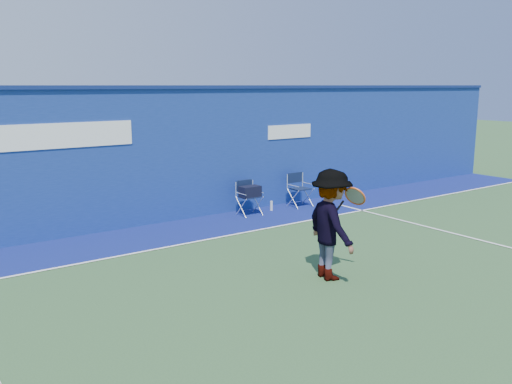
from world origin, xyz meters
TOP-DOWN VIEW (x-y plane):
  - ground at (0.00, 0.00)m, footprint 80.00×80.00m
  - stadium_wall at (-0.00, 5.20)m, footprint 24.00×0.50m
  - out_of_bounds_strip at (0.00, 4.10)m, footprint 24.00×1.80m
  - court_lines at (0.00, 0.60)m, footprint 24.00×12.00m
  - directors_chair_left at (1.95, 4.47)m, footprint 0.49×0.46m
  - directors_chair_right at (3.57, 4.50)m, footprint 0.51×0.46m
  - water_bottle at (2.67, 4.54)m, footprint 0.07×0.07m
  - tennis_player at (0.54, 0.15)m, footprint 1.00×1.27m

SIDE VIEW (x-z plane):
  - ground at x=0.00m, z-range 0.00..0.00m
  - out_of_bounds_strip at x=0.00m, z-range 0.00..0.01m
  - court_lines at x=0.00m, z-range 0.01..0.01m
  - water_bottle at x=2.67m, z-range 0.00..0.25m
  - directors_chair_right at x=3.57m, z-range -0.16..0.70m
  - directors_chair_left at x=1.95m, z-range -0.06..0.77m
  - tennis_player at x=0.54m, z-range 0.00..1.79m
  - stadium_wall at x=0.00m, z-range 0.01..3.09m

